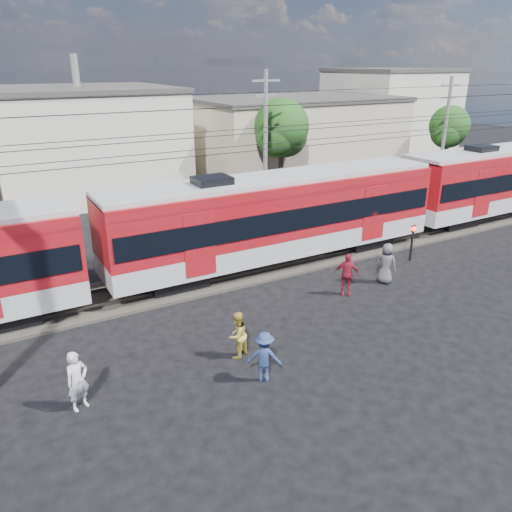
# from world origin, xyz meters

# --- Properties ---
(ground) EXTENTS (120.00, 120.00, 0.00)m
(ground) POSITION_xyz_m (0.00, 0.00, 0.00)
(ground) COLOR black
(ground) RESTS_ON ground
(track_bed) EXTENTS (70.00, 3.40, 0.12)m
(track_bed) POSITION_xyz_m (0.00, 8.00, 0.06)
(track_bed) COLOR #2D2823
(track_bed) RESTS_ON ground
(rail_near) EXTENTS (70.00, 0.12, 0.12)m
(rail_near) POSITION_xyz_m (0.00, 7.25, 0.18)
(rail_near) COLOR #59544C
(rail_near) RESTS_ON track_bed
(rail_far) EXTENTS (70.00, 0.12, 0.12)m
(rail_far) POSITION_xyz_m (0.00, 8.75, 0.18)
(rail_far) COLOR #59544C
(rail_far) RESTS_ON track_bed
(commuter_train) EXTENTS (50.30, 3.08, 4.17)m
(commuter_train) POSITION_xyz_m (2.73, 8.00, 2.40)
(commuter_train) COLOR black
(commuter_train) RESTS_ON ground
(building_midwest) EXTENTS (12.24, 12.24, 7.30)m
(building_midwest) POSITION_xyz_m (-2.00, 27.00, 3.66)
(building_midwest) COLOR beige
(building_midwest) RESTS_ON ground
(building_mideast) EXTENTS (16.32, 10.20, 6.30)m
(building_mideast) POSITION_xyz_m (14.00, 24.00, 3.16)
(building_mideast) COLOR #B8A58D
(building_mideast) RESTS_ON ground
(building_east) EXTENTS (10.20, 10.20, 8.30)m
(building_east) POSITION_xyz_m (28.00, 28.00, 4.16)
(building_east) COLOR beige
(building_east) RESTS_ON ground
(utility_pole_mid) EXTENTS (1.80, 0.24, 8.50)m
(utility_pole_mid) POSITION_xyz_m (6.00, 15.00, 4.53)
(utility_pole_mid) COLOR slate
(utility_pole_mid) RESTS_ON ground
(utility_pole_east) EXTENTS (1.80, 0.24, 8.00)m
(utility_pole_east) POSITION_xyz_m (20.00, 14.00, 4.28)
(utility_pole_east) COLOR slate
(utility_pole_east) RESTS_ON ground
(tree_near) EXTENTS (3.82, 3.64, 6.72)m
(tree_near) POSITION_xyz_m (9.19, 18.09, 4.66)
(tree_near) COLOR #382619
(tree_near) RESTS_ON ground
(tree_far) EXTENTS (3.36, 3.12, 5.76)m
(tree_far) POSITION_xyz_m (24.19, 17.09, 3.99)
(tree_far) COLOR #382619
(tree_far) RESTS_ON ground
(pedestrian_a) EXTENTS (0.74, 0.62, 1.74)m
(pedestrian_a) POSITION_xyz_m (-7.72, 1.64, 0.87)
(pedestrian_a) COLOR silver
(pedestrian_a) RESTS_ON ground
(pedestrian_b) EXTENTS (0.94, 0.85, 1.56)m
(pedestrian_b) POSITION_xyz_m (-2.78, 1.80, 0.78)
(pedestrian_b) COLOR gold
(pedestrian_b) RESTS_ON ground
(pedestrian_c) EXTENTS (1.18, 1.09, 1.59)m
(pedestrian_c) POSITION_xyz_m (-2.69, 0.27, 0.80)
(pedestrian_c) COLOR navy
(pedestrian_c) RESTS_ON ground
(pedestrian_d) EXTENTS (1.06, 1.03, 1.78)m
(pedestrian_d) POSITION_xyz_m (3.19, 3.72, 0.89)
(pedestrian_d) COLOR maroon
(pedestrian_d) RESTS_ON ground
(pedestrian_e) EXTENTS (0.92, 1.03, 1.77)m
(pedestrian_e) POSITION_xyz_m (5.40, 3.81, 0.89)
(pedestrian_e) COLOR #4E4E53
(pedestrian_e) RESTS_ON ground
(car_silver) EXTENTS (4.45, 1.95, 1.49)m
(car_silver) POSITION_xyz_m (21.64, 13.25, 0.75)
(car_silver) COLOR silver
(car_silver) RESTS_ON ground
(car_white) EXTENTS (3.91, 1.47, 1.27)m
(car_white) POSITION_xyz_m (24.51, 13.10, 0.64)
(car_white) COLOR silver
(car_white) RESTS_ON ground
(crossing_signal) EXTENTS (0.26, 0.26, 1.77)m
(crossing_signal) POSITION_xyz_m (8.26, 5.13, 1.22)
(crossing_signal) COLOR black
(crossing_signal) RESTS_ON ground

